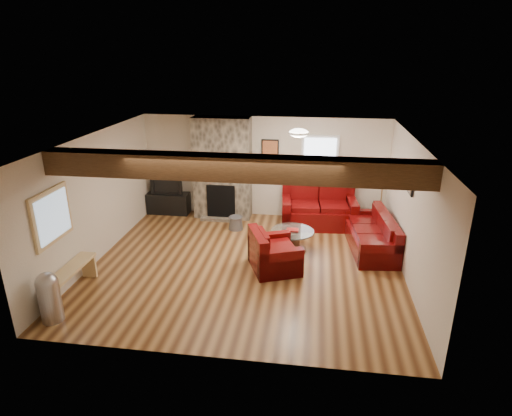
{
  "coord_description": "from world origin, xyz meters",
  "views": [
    {
      "loc": [
        1.23,
        -7.44,
        4.01
      ],
      "look_at": [
        0.13,
        0.4,
        1.05
      ],
      "focal_mm": 30.0,
      "sensor_mm": 36.0,
      "label": 1
    }
  ],
  "objects": [
    {
      "name": "room",
      "position": [
        0.0,
        0.0,
        1.25
      ],
      "size": [
        8.0,
        8.0,
        8.0
      ],
      "color": "#552F16",
      "rests_on": "ground"
    },
    {
      "name": "oak_beam",
      "position": [
        0.0,
        -1.25,
        2.31
      ],
      "size": [
        6.0,
        0.36,
        0.38
      ],
      "primitive_type": "cube",
      "color": "#301F0E",
      "rests_on": "room"
    },
    {
      "name": "chimney_breast",
      "position": [
        -1.0,
        2.49,
        1.22
      ],
      "size": [
        1.4,
        0.67,
        2.5
      ],
      "color": "#39332C",
      "rests_on": "floor"
    },
    {
      "name": "back_window",
      "position": [
        1.35,
        2.71,
        1.55
      ],
      "size": [
        0.9,
        0.08,
        1.1
      ],
      "primitive_type": null,
      "color": "white",
      "rests_on": "room"
    },
    {
      "name": "hatch_window",
      "position": [
        -2.96,
        -1.5,
        1.45
      ],
      "size": [
        0.08,
        1.0,
        0.9
      ],
      "primitive_type": null,
      "color": "tan",
      "rests_on": "room"
    },
    {
      "name": "ceiling_dome",
      "position": [
        0.9,
        0.9,
        2.44
      ],
      "size": [
        0.4,
        0.4,
        0.18
      ],
      "primitive_type": null,
      "color": "#EEE0CB",
      "rests_on": "room"
    },
    {
      "name": "artwork_back",
      "position": [
        0.15,
        2.71,
        1.7
      ],
      "size": [
        0.42,
        0.06,
        0.52
      ],
      "primitive_type": null,
      "color": "black",
      "rests_on": "room"
    },
    {
      "name": "artwork_right",
      "position": [
        2.96,
        0.3,
        1.75
      ],
      "size": [
        0.06,
        0.55,
        0.42
      ],
      "primitive_type": null,
      "color": "black",
      "rests_on": "room"
    },
    {
      "name": "sofa_three",
      "position": [
        2.48,
        1.06,
        0.38
      ],
      "size": [
        1.01,
        2.02,
        0.75
      ],
      "primitive_type": null,
      "rotation": [
        0.0,
        0.0,
        -1.47
      ],
      "color": "#4B0508",
      "rests_on": "floor"
    },
    {
      "name": "loveseat",
      "position": [
        1.39,
        2.23,
        0.46
      ],
      "size": [
        1.83,
        1.15,
        0.93
      ],
      "primitive_type": null,
      "rotation": [
        0.0,
        0.0,
        0.08
      ],
      "color": "#4B0508",
      "rests_on": "floor"
    },
    {
      "name": "armchair_red",
      "position": [
        0.56,
        -0.08,
        0.39
      ],
      "size": [
        1.15,
        1.22,
        0.78
      ],
      "primitive_type": null,
      "rotation": [
        0.0,
        0.0,
        1.95
      ],
      "color": "#4B0508",
      "rests_on": "floor"
    },
    {
      "name": "coffee_table",
      "position": [
        0.85,
        0.78,
        0.22
      ],
      "size": [
        0.91,
        0.91,
        0.47
      ],
      "color": "#462816",
      "rests_on": "floor"
    },
    {
      "name": "tv_cabinet",
      "position": [
        -2.45,
        2.53,
        0.27
      ],
      "size": [
        1.07,
        0.43,
        0.53
      ],
      "primitive_type": "cube",
      "color": "black",
      "rests_on": "floor"
    },
    {
      "name": "television",
      "position": [
        -2.45,
        2.53,
        0.77
      ],
      "size": [
        0.82,
        0.11,
        0.47
      ],
      "primitive_type": "imported",
      "color": "black",
      "rests_on": "tv_cabinet"
    },
    {
      "name": "floor_lamp",
      "position": [
        2.8,
        2.19,
        1.32
      ],
      "size": [
        0.4,
        0.4,
        1.55
      ],
      "color": "#A58244",
      "rests_on": "floor"
    },
    {
      "name": "pine_bench",
      "position": [
        -2.83,
        -1.47,
        0.24
      ],
      "size": [
        0.3,
        1.28,
        0.48
      ],
      "primitive_type": null,
      "color": "tan",
      "rests_on": "floor"
    },
    {
      "name": "pedal_bin",
      "position": [
        -2.72,
        -2.25,
        0.42
      ],
      "size": [
        0.42,
        0.42,
        0.84
      ],
      "primitive_type": null,
      "rotation": [
        0.0,
        0.0,
        -0.3
      ],
      "color": "#A7A8AD",
      "rests_on": "floor"
    },
    {
      "name": "coal_bucket",
      "position": [
        -0.54,
        1.72,
        0.16
      ],
      "size": [
        0.34,
        0.34,
        0.32
      ],
      "primitive_type": null,
      "color": "slate",
      "rests_on": "floor"
    }
  ]
}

